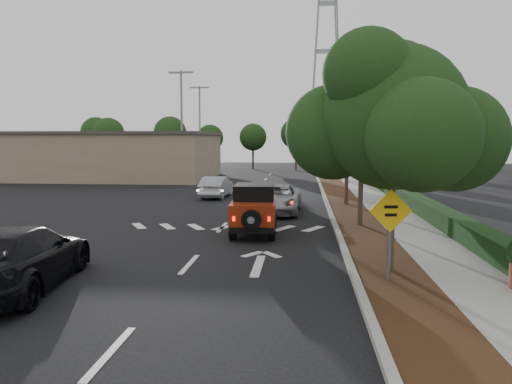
# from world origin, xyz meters

# --- Properties ---
(ground) EXTENTS (120.00, 120.00, 0.00)m
(ground) POSITION_xyz_m (0.00, 0.00, 0.00)
(ground) COLOR black
(ground) RESTS_ON ground
(curb) EXTENTS (0.20, 70.00, 0.15)m
(curb) POSITION_xyz_m (4.60, 12.00, 0.07)
(curb) COLOR #9E9B93
(curb) RESTS_ON ground
(planting_strip) EXTENTS (1.80, 70.00, 0.12)m
(planting_strip) POSITION_xyz_m (5.60, 12.00, 0.06)
(planting_strip) COLOR black
(planting_strip) RESTS_ON ground
(sidewalk) EXTENTS (2.00, 70.00, 0.12)m
(sidewalk) POSITION_xyz_m (7.50, 12.00, 0.06)
(sidewalk) COLOR gray
(sidewalk) RESTS_ON ground
(hedge) EXTENTS (0.80, 70.00, 0.80)m
(hedge) POSITION_xyz_m (8.90, 12.00, 0.40)
(hedge) COLOR black
(hedge) RESTS_ON ground
(commercial_building) EXTENTS (22.00, 12.00, 4.00)m
(commercial_building) POSITION_xyz_m (-16.00, 30.00, 2.00)
(commercial_building) COLOR #817159
(commercial_building) RESTS_ON ground
(transmission_tower) EXTENTS (7.00, 4.00, 28.00)m
(transmission_tower) POSITION_xyz_m (6.00, 48.00, 0.00)
(transmission_tower) COLOR slate
(transmission_tower) RESTS_ON ground
(street_tree_near) EXTENTS (3.80, 3.80, 5.92)m
(street_tree_near) POSITION_xyz_m (5.60, -0.50, 0.00)
(street_tree_near) COLOR black
(street_tree_near) RESTS_ON ground
(street_tree_mid) EXTENTS (3.20, 3.20, 5.32)m
(street_tree_mid) POSITION_xyz_m (5.60, 6.50, 0.00)
(street_tree_mid) COLOR black
(street_tree_mid) RESTS_ON ground
(street_tree_far) EXTENTS (3.40, 3.40, 5.62)m
(street_tree_far) POSITION_xyz_m (5.60, 13.00, 0.00)
(street_tree_far) COLOR black
(street_tree_far) RESTS_ON ground
(light_pole_a) EXTENTS (2.00, 0.22, 9.00)m
(light_pole_a) POSITION_xyz_m (-6.50, 26.00, 0.00)
(light_pole_a) COLOR slate
(light_pole_a) RESTS_ON ground
(light_pole_b) EXTENTS (2.00, 0.22, 9.00)m
(light_pole_b) POSITION_xyz_m (-7.50, 38.00, 0.00)
(light_pole_b) COLOR slate
(light_pole_b) RESTS_ON ground
(red_jeep) EXTENTS (1.77, 3.72, 1.87)m
(red_jeep) POSITION_xyz_m (1.42, 4.92, 0.95)
(red_jeep) COLOR black
(red_jeep) RESTS_ON ground
(silver_suv_ahead) EXTENTS (2.47, 4.98, 1.36)m
(silver_suv_ahead) POSITION_xyz_m (1.99, 10.22, 0.68)
(silver_suv_ahead) COLOR #9C9DA3
(silver_suv_ahead) RESTS_ON ground
(black_suv_oncoming) EXTENTS (2.82, 5.65, 1.58)m
(black_suv_oncoming) POSITION_xyz_m (-3.58, -2.75, 0.79)
(black_suv_oncoming) COLOR black
(black_suv_oncoming) RESTS_ON ground
(silver_sedan_oncoming) EXTENTS (1.60, 4.01, 1.30)m
(silver_sedan_oncoming) POSITION_xyz_m (-2.01, 16.26, 0.65)
(silver_sedan_oncoming) COLOR #9FA1A6
(silver_sedan_oncoming) RESTS_ON ground
(parked_suv) EXTENTS (4.37, 2.63, 1.39)m
(parked_suv) POSITION_xyz_m (-8.35, 26.27, 0.70)
(parked_suv) COLOR #B8BCC0
(parked_suv) RESTS_ON ground
(speed_hump_sign) EXTENTS (1.06, 0.17, 2.28)m
(speed_hump_sign) POSITION_xyz_m (5.40, -1.52, 1.58)
(speed_hump_sign) COLOR slate
(speed_hump_sign) RESTS_ON ground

